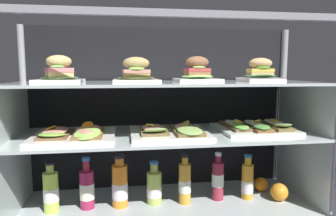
# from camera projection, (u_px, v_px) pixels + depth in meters

# --- Properties ---
(ground_plane) EXTENTS (6.00, 6.00, 0.02)m
(ground_plane) POSITION_uv_depth(u_px,v_px,m) (168.00, 215.00, 1.45)
(ground_plane) COLOR #2E2735
(ground_plane) RESTS_ON ground
(case_base_deck) EXTENTS (1.40, 0.52, 0.04)m
(case_base_deck) POSITION_uv_depth(u_px,v_px,m) (168.00, 208.00, 1.44)
(case_base_deck) COLOR #B1BCBC
(case_base_deck) RESTS_ON ground
(case_frame) EXTENTS (1.40, 0.52, 0.88)m
(case_frame) POSITION_uv_depth(u_px,v_px,m) (164.00, 107.00, 1.53)
(case_frame) COLOR gray
(case_frame) RESTS_ON ground
(riser_lower_tier) EXTENTS (1.34, 0.45, 0.32)m
(riser_lower_tier) POSITION_uv_depth(u_px,v_px,m) (168.00, 170.00, 1.42)
(riser_lower_tier) COLOR silver
(riser_lower_tier) RESTS_ON case_base_deck
(shelf_lower_glass) EXTENTS (1.35, 0.47, 0.01)m
(shelf_lower_glass) POSITION_uv_depth(u_px,v_px,m) (168.00, 135.00, 1.40)
(shelf_lower_glass) COLOR silver
(shelf_lower_glass) RESTS_ON riser_lower_tier
(riser_upper_tier) EXTENTS (1.34, 0.45, 0.22)m
(riser_upper_tier) POSITION_uv_depth(u_px,v_px,m) (168.00, 109.00, 1.38)
(riser_upper_tier) COLOR silver
(riser_upper_tier) RESTS_ON shelf_lower_glass
(shelf_upper_glass) EXTENTS (1.35, 0.47, 0.01)m
(shelf_upper_glass) POSITION_uv_depth(u_px,v_px,m) (168.00, 83.00, 1.37)
(shelf_upper_glass) COLOR silver
(shelf_upper_glass) RESTS_ON riser_upper_tier
(plated_roll_sandwich_near_left_corner) EXTENTS (0.19, 0.19, 0.12)m
(plated_roll_sandwich_near_left_corner) POSITION_uv_depth(u_px,v_px,m) (59.00, 73.00, 1.30)
(plated_roll_sandwich_near_left_corner) COLOR white
(plated_roll_sandwich_near_left_corner) RESTS_ON shelf_upper_glass
(plated_roll_sandwich_left_of_center) EXTENTS (0.20, 0.20, 0.11)m
(plated_roll_sandwich_left_of_center) POSITION_uv_depth(u_px,v_px,m) (136.00, 73.00, 1.35)
(plated_roll_sandwich_left_of_center) COLOR white
(plated_roll_sandwich_left_of_center) RESTS_ON shelf_upper_glass
(plated_roll_sandwich_mid_right) EXTENTS (0.20, 0.20, 0.12)m
(plated_roll_sandwich_mid_right) POSITION_uv_depth(u_px,v_px,m) (197.00, 73.00, 1.43)
(plated_roll_sandwich_mid_right) COLOR white
(plated_roll_sandwich_mid_right) RESTS_ON shelf_upper_glass
(plated_roll_sandwich_center) EXTENTS (0.18, 0.18, 0.11)m
(plated_roll_sandwich_center) POSITION_uv_depth(u_px,v_px,m) (260.00, 73.00, 1.46)
(plated_roll_sandwich_center) COLOR white
(plated_roll_sandwich_center) RESTS_ON shelf_upper_glass
(open_sandwich_tray_near_left_corner) EXTENTS (0.34, 0.32, 0.07)m
(open_sandwich_tray_near_left_corner) POSITION_uv_depth(u_px,v_px,m) (74.00, 134.00, 1.29)
(open_sandwich_tray_near_left_corner) COLOR white
(open_sandwich_tray_near_left_corner) RESTS_ON shelf_lower_glass
(open_sandwich_tray_mid_left) EXTENTS (0.34, 0.33, 0.06)m
(open_sandwich_tray_mid_left) POSITION_uv_depth(u_px,v_px,m) (171.00, 131.00, 1.35)
(open_sandwich_tray_mid_left) COLOR white
(open_sandwich_tray_mid_left) RESTS_ON shelf_lower_glass
(open_sandwich_tray_center) EXTENTS (0.34, 0.32, 0.06)m
(open_sandwich_tray_center) POSITION_uv_depth(u_px,v_px,m) (255.00, 127.00, 1.45)
(open_sandwich_tray_center) COLOR white
(open_sandwich_tray_center) RESTS_ON shelf_lower_glass
(juice_bottle_back_right) EXTENTS (0.07, 0.07, 0.22)m
(juice_bottle_back_right) POSITION_uv_depth(u_px,v_px,m) (51.00, 191.00, 1.35)
(juice_bottle_back_right) COLOR #BCDA4A
(juice_bottle_back_right) RESTS_ON case_base_deck
(juice_bottle_front_fourth) EXTENTS (0.07, 0.07, 0.24)m
(juice_bottle_front_fourth) POSITION_uv_depth(u_px,v_px,m) (87.00, 189.00, 1.39)
(juice_bottle_front_fourth) COLOR #982048
(juice_bottle_front_fourth) RESTS_ON case_base_deck
(juice_bottle_near_post) EXTENTS (0.07, 0.07, 0.24)m
(juice_bottle_near_post) POSITION_uv_depth(u_px,v_px,m) (120.00, 186.00, 1.40)
(juice_bottle_near_post) COLOR orange
(juice_bottle_near_post) RESTS_ON case_base_deck
(juice_bottle_front_left_end) EXTENTS (0.07, 0.07, 0.20)m
(juice_bottle_front_left_end) POSITION_uv_depth(u_px,v_px,m) (154.00, 187.00, 1.44)
(juice_bottle_front_left_end) COLOR #B0C954
(juice_bottle_front_left_end) RESTS_ON case_base_deck
(juice_bottle_back_center) EXTENTS (0.06, 0.06, 0.24)m
(juice_bottle_back_center) POSITION_uv_depth(u_px,v_px,m) (185.00, 183.00, 1.44)
(juice_bottle_back_center) COLOR gold
(juice_bottle_back_center) RESTS_ON case_base_deck
(juice_bottle_front_second) EXTENTS (0.06, 0.06, 0.23)m
(juice_bottle_front_second) POSITION_uv_depth(u_px,v_px,m) (218.00, 180.00, 1.48)
(juice_bottle_front_second) COLOR maroon
(juice_bottle_front_second) RESTS_ON case_base_deck
(juice_bottle_back_left) EXTENTS (0.06, 0.06, 0.22)m
(juice_bottle_back_left) POSITION_uv_depth(u_px,v_px,m) (247.00, 181.00, 1.49)
(juice_bottle_back_left) COLOR orange
(juice_bottle_back_left) RESTS_ON case_base_deck
(orange_fruit_beside_bottles) EXTENTS (0.07, 0.07, 0.07)m
(orange_fruit_beside_bottles) POSITION_uv_depth(u_px,v_px,m) (261.00, 184.00, 1.59)
(orange_fruit_beside_bottles) COLOR orange
(orange_fruit_beside_bottles) RESTS_ON case_base_deck
(orange_fruit_near_left_post) EXTENTS (0.08, 0.08, 0.08)m
(orange_fruit_near_left_post) POSITION_uv_depth(u_px,v_px,m) (279.00, 192.00, 1.47)
(orange_fruit_near_left_post) COLOR orange
(orange_fruit_near_left_post) RESTS_ON case_base_deck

